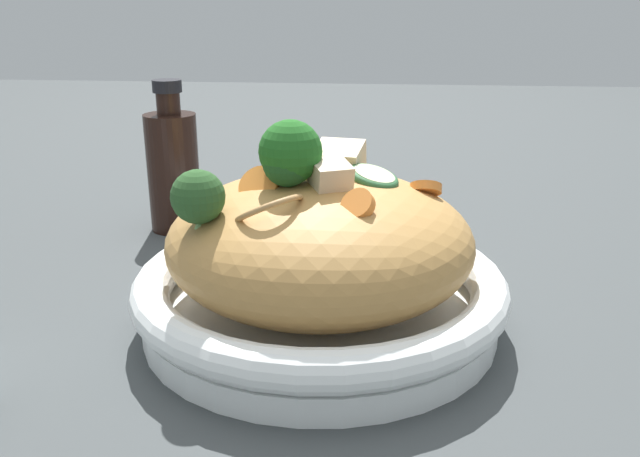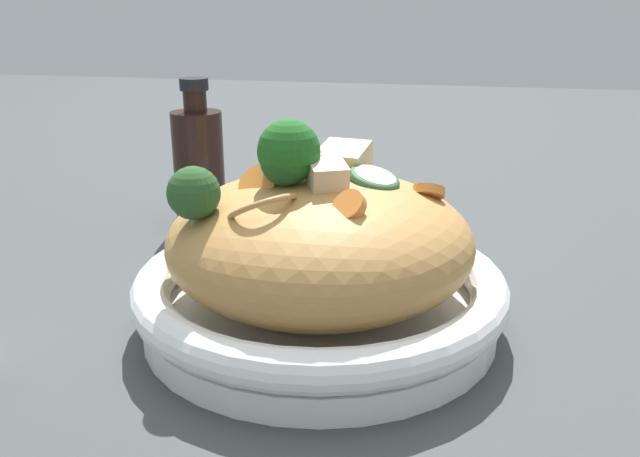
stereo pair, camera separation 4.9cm
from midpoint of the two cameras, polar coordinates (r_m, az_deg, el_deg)
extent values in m
plane|color=#3C4042|center=(0.52, 2.72, -8.22)|extent=(3.00, 3.00, 0.00)
cylinder|color=white|center=(0.52, 2.74, -7.23)|extent=(0.27, 0.27, 0.02)
torus|color=white|center=(0.51, 2.78, -4.78)|extent=(0.28, 0.28, 0.03)
ellipsoid|color=#B68446|center=(0.50, 2.84, -1.12)|extent=(0.23, 0.23, 0.10)
torus|color=#AF8D45|center=(0.45, 1.78, 0.92)|extent=(0.08, 0.07, 0.02)
torus|color=tan|center=(0.44, -1.80, 1.79)|extent=(0.07, 0.06, 0.03)
cone|color=#8DAC6E|center=(0.47, 0.35, 3.59)|extent=(0.02, 0.02, 0.02)
sphere|color=#205F1F|center=(0.46, 0.36, 6.62)|extent=(0.06, 0.06, 0.04)
cone|color=#8EB96F|center=(0.46, -7.58, 0.38)|extent=(0.02, 0.02, 0.02)
sphere|color=#295126|center=(0.45, -7.70, 2.98)|extent=(0.05, 0.05, 0.04)
cone|color=#98B96E|center=(0.47, 0.05, 3.57)|extent=(0.02, 0.02, 0.01)
sphere|color=#1E4F23|center=(0.46, 0.05, 5.78)|extent=(0.04, 0.04, 0.04)
cylinder|color=orange|center=(0.47, -2.37, 3.81)|extent=(0.03, 0.04, 0.03)
cylinder|color=orange|center=(0.50, 12.11, 3.05)|extent=(0.02, 0.02, 0.02)
cylinder|color=orange|center=(0.43, 5.80, 1.87)|extent=(0.03, 0.03, 0.02)
cylinder|color=orange|center=(0.55, 2.30, 5.39)|extent=(0.02, 0.03, 0.02)
cylinder|color=beige|center=(0.48, 7.58, 4.23)|extent=(0.04, 0.04, 0.01)
torus|color=#2C5E34|center=(0.48, 7.58, 4.23)|extent=(0.05, 0.05, 0.02)
cylinder|color=beige|center=(0.54, 2.71, 5.47)|extent=(0.05, 0.04, 0.03)
torus|color=#38682E|center=(0.54, 2.71, 5.47)|extent=(0.06, 0.05, 0.04)
cube|color=beige|center=(0.51, 4.82, 5.58)|extent=(0.05, 0.04, 0.03)
cube|color=beige|center=(0.46, 3.69, 4.18)|extent=(0.04, 0.04, 0.03)
cylinder|color=black|center=(0.74, -8.44, 5.02)|extent=(0.05, 0.05, 0.13)
cylinder|color=black|center=(0.72, -8.73, 10.73)|extent=(0.02, 0.02, 0.02)
cylinder|color=black|center=(0.72, -8.80, 12.11)|extent=(0.03, 0.03, 0.01)
camera|label=1|loc=(0.02, -87.14, 1.00)|focal=37.38mm
camera|label=2|loc=(0.02, 92.86, -1.00)|focal=37.38mm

